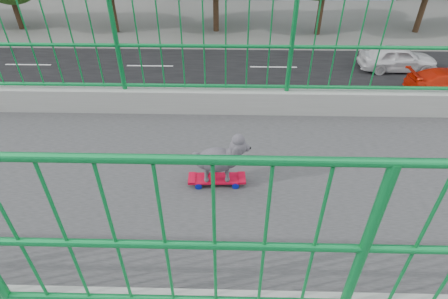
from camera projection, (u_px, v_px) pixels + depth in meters
name	position (u px, v px, depth m)	size (l,w,h in m)	color
road	(128.00, 113.00, 18.12)	(18.00, 90.00, 0.02)	black
skateboard	(217.00, 179.00, 3.39)	(0.19, 0.55, 0.07)	red
poodle	(220.00, 158.00, 3.24)	(0.24, 0.54, 0.45)	#312F35
car_1	(189.00, 147.00, 14.57)	(1.54, 4.42, 1.46)	silver
car_2	(13.00, 105.00, 17.30)	(2.53, 5.48, 1.52)	black
car_4	(398.00, 58.00, 22.02)	(1.86, 4.62, 1.57)	silver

